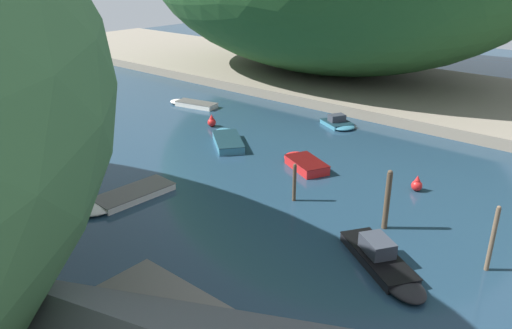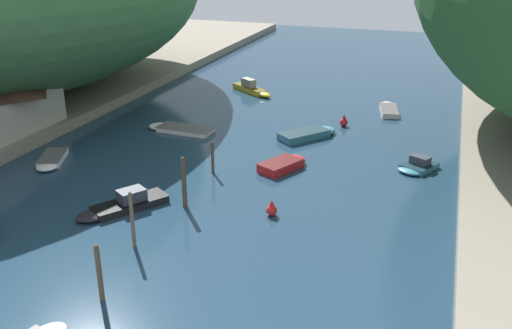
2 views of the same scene
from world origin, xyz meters
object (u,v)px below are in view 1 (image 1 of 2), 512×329
at_px(boat_red_skiff, 123,198).
at_px(boat_far_right_bank, 339,123).
at_px(boat_moored_right, 384,262).
at_px(boat_cabin_cruiser, 303,162).
at_px(boat_open_rowboat, 35,135).
at_px(channel_buoy_far, 212,122).
at_px(channel_buoy_near, 417,185).
at_px(boat_far_upstream, 158,318).
at_px(boat_mid_channel, 227,139).
at_px(boat_navy_launch, 191,104).

height_order(boat_red_skiff, boat_far_right_bank, boat_far_right_bank).
relative_size(boat_moored_right, boat_cabin_cruiser, 1.34).
bearing_deg(boat_far_right_bank, boat_open_rowboat, -14.40).
height_order(boat_red_skiff, boat_open_rowboat, boat_open_rowboat).
height_order(boat_red_skiff, channel_buoy_far, channel_buoy_far).
xyz_separation_m(boat_open_rowboat, channel_buoy_far, (11.78, -8.28, -0.01)).
bearing_deg(boat_cabin_cruiser, boat_far_right_bank, 42.72).
relative_size(channel_buoy_near, channel_buoy_far, 0.95).
xyz_separation_m(boat_red_skiff, boat_moored_right, (3.66, -15.37, 0.16)).
bearing_deg(boat_cabin_cruiser, channel_buoy_near, -53.93).
xyz_separation_m(boat_cabin_cruiser, channel_buoy_far, (2.26, 11.37, 0.10)).
bearing_deg(channel_buoy_near, boat_red_skiff, 134.82).
distance_m(boat_moored_right, boat_open_rowboat, 29.86).
height_order(boat_open_rowboat, boat_far_upstream, boat_open_rowboat).
distance_m(boat_moored_right, boat_mid_channel, 19.32).
bearing_deg(boat_far_right_bank, boat_navy_launch, -48.12).
bearing_deg(boat_far_right_bank, boat_red_skiff, 20.76).
xyz_separation_m(boat_red_skiff, boat_navy_launch, (17.02, 12.35, 0.02)).
distance_m(boat_navy_launch, boat_far_right_bank, 15.16).
xyz_separation_m(boat_navy_launch, channel_buoy_far, (-3.30, -6.19, 0.19)).
height_order(boat_navy_launch, channel_buoy_far, channel_buoy_far).
bearing_deg(boat_far_right_bank, boat_mid_channel, 0.97).
bearing_deg(boat_far_right_bank, channel_buoy_near, 80.14).
distance_m(boat_cabin_cruiser, boat_navy_launch, 18.41).
bearing_deg(boat_far_upstream, boat_navy_launch, -158.96).
height_order(boat_red_skiff, channel_buoy_near, channel_buoy_near).
distance_m(boat_mid_channel, boat_open_rowboat, 15.49).
height_order(boat_moored_right, boat_far_right_bank, boat_moored_right).
relative_size(boat_mid_channel, boat_open_rowboat, 0.95).
bearing_deg(boat_red_skiff, boat_navy_launch, -51.13).
bearing_deg(boat_cabin_cruiser, boat_far_upstream, -138.02).
height_order(boat_open_rowboat, boat_far_right_bank, boat_open_rowboat).
relative_size(boat_moored_right, boat_navy_launch, 1.11).
distance_m(boat_navy_launch, boat_open_rowboat, 15.22).
xyz_separation_m(boat_red_skiff, boat_far_upstream, (-5.72, -10.23, 0.03)).
xyz_separation_m(boat_cabin_cruiser, channel_buoy_near, (1.42, -7.76, 0.08)).
distance_m(boat_red_skiff, boat_moored_right, 15.80).
bearing_deg(boat_far_upstream, boat_moored_right, 127.54).
height_order(boat_cabin_cruiser, channel_buoy_near, channel_buoy_near).
distance_m(boat_cabin_cruiser, boat_far_upstream, 17.90).
relative_size(boat_open_rowboat, channel_buoy_near, 5.52).
relative_size(boat_cabin_cruiser, boat_open_rowboat, 0.77).
xyz_separation_m(boat_red_skiff, channel_buoy_near, (12.88, -12.96, 0.20)).
distance_m(boat_moored_right, boat_navy_launch, 30.77).
height_order(boat_navy_launch, boat_open_rowboat, boat_open_rowboat).
bearing_deg(boat_far_right_bank, boat_moored_right, 64.24).
distance_m(boat_far_upstream, boat_far_right_bank, 27.76).
relative_size(boat_cabin_cruiser, boat_navy_launch, 0.82).
distance_m(boat_moored_right, boat_far_right_bank, 21.61).
xyz_separation_m(boat_navy_launch, boat_open_rowboat, (-15.08, 2.09, 0.20)).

